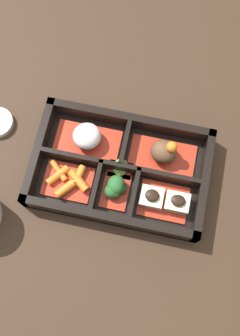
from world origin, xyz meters
TOP-DOWN VIEW (x-y plane):
  - ground_plane at (0.00, 0.00)m, footprint 3.00×3.00m
  - bento_base at (0.00, 0.00)m, footprint 0.32×0.20m
  - bento_rim at (0.00, -0.00)m, footprint 0.32×0.20m
  - bowl_rice at (-0.07, 0.04)m, footprint 0.12×0.06m
  - bowl_stew at (0.07, 0.04)m, footprint 0.12×0.06m
  - bowl_carrots at (-0.09, -0.04)m, footprint 0.09×0.07m
  - bowl_greens at (-0.00, -0.04)m, footprint 0.05×0.07m
  - bowl_tofu at (0.09, -0.04)m, footprint 0.09×0.07m
  - bowl_pickles at (0.00, 0.00)m, footprint 0.04×0.03m

SIDE VIEW (x-z plane):
  - ground_plane at x=0.00m, z-range 0.00..0.00m
  - bento_base at x=0.00m, z-range 0.00..0.01m
  - bowl_pickles at x=0.00m, z-range 0.01..0.02m
  - bowl_carrots at x=-0.09m, z-range 0.01..0.03m
  - bowl_tofu at x=0.09m, z-range 0.01..0.04m
  - bento_rim at x=0.00m, z-range 0.00..0.05m
  - bowl_greens at x=0.00m, z-range 0.01..0.05m
  - bowl_rice at x=-0.07m, z-range 0.01..0.05m
  - bowl_stew at x=0.07m, z-range 0.00..0.06m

